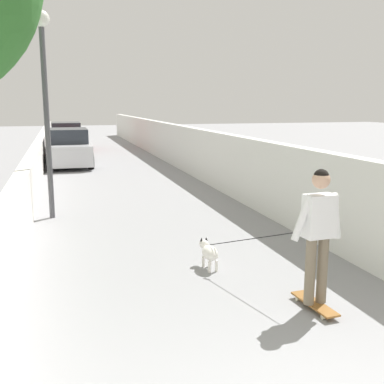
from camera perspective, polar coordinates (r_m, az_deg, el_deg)
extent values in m
plane|color=gray|center=(16.53, -9.10, 1.83)|extent=(80.00, 80.00, 0.00)
cube|color=silver|center=(14.38, -19.02, 2.38)|extent=(48.00, 0.30, 1.17)
cube|color=silver|center=(15.05, 2.11, 4.36)|extent=(48.00, 0.30, 1.71)
cylinder|color=#4C4C51|center=(10.74, -17.48, 7.85)|extent=(0.12, 0.12, 4.18)
sphere|color=silver|center=(10.88, -18.19, 19.70)|extent=(0.36, 0.36, 0.36)
cube|color=brown|center=(6.21, 14.91, -13.19)|extent=(0.81, 0.25, 0.02)
cylinder|color=beige|center=(6.41, 12.91, -12.75)|extent=(0.06, 0.03, 0.06)
cylinder|color=beige|center=(6.48, 13.98, -12.52)|extent=(0.06, 0.03, 0.06)
cylinder|color=beige|center=(5.99, 15.88, -14.64)|extent=(0.06, 0.03, 0.06)
cylinder|color=beige|center=(6.07, 16.99, -14.36)|extent=(0.06, 0.03, 0.06)
cylinder|color=#726651|center=(6.00, 14.40, -9.48)|extent=(0.14, 0.14, 0.86)
cylinder|color=#726651|center=(6.10, 15.82, -9.22)|extent=(0.14, 0.14, 0.86)
cube|color=white|center=(5.85, 15.45, -2.88)|extent=(0.24, 0.39, 0.54)
cylinder|color=white|center=(5.72, 13.48, -3.13)|extent=(0.11, 0.29, 0.58)
cylinder|color=white|center=(5.99, 17.33, -2.83)|extent=(0.10, 0.18, 0.59)
sphere|color=tan|center=(5.76, 15.68, 1.46)|extent=(0.22, 0.22, 0.22)
sphere|color=black|center=(5.76, 15.70, 1.84)|extent=(0.19, 0.19, 0.19)
ellipsoid|color=white|center=(7.28, 2.22, -7.54)|extent=(0.42, 0.25, 0.22)
sphere|color=white|center=(7.49, 1.47, -6.44)|extent=(0.15, 0.15, 0.15)
cone|color=black|center=(7.45, 1.19, -5.88)|extent=(0.05, 0.05, 0.06)
cone|color=black|center=(7.48, 1.76, -5.82)|extent=(0.05, 0.05, 0.06)
cylinder|color=white|center=(7.43, 1.40, -8.60)|extent=(0.04, 0.04, 0.18)
cylinder|color=white|center=(7.47, 2.27, -8.49)|extent=(0.04, 0.04, 0.18)
cylinder|color=white|center=(7.20, 2.15, -9.24)|extent=(0.04, 0.04, 0.18)
cylinder|color=white|center=(7.25, 3.05, -9.12)|extent=(0.04, 0.04, 0.18)
cylinder|color=white|center=(7.03, 3.00, -7.53)|extent=(0.14, 0.04, 0.13)
cylinder|color=black|center=(6.52, 8.13, -5.65)|extent=(1.73, 0.85, 0.66)
cube|color=silver|center=(20.03, -14.93, 4.79)|extent=(4.19, 1.70, 0.80)
cube|color=#262B33|center=(19.97, -15.02, 6.73)|extent=(2.18, 1.50, 0.60)
cylinder|color=black|center=(21.35, -17.09, 4.38)|extent=(0.64, 0.22, 0.64)
cylinder|color=black|center=(21.37, -12.85, 4.60)|extent=(0.64, 0.22, 0.64)
cylinder|color=black|center=(18.77, -17.22, 3.54)|extent=(0.64, 0.22, 0.64)
cylinder|color=black|center=(18.79, -12.39, 3.78)|extent=(0.64, 0.22, 0.64)
cube|color=#B71414|center=(26.64, -15.24, 6.21)|extent=(4.29, 1.70, 0.80)
cube|color=#262B33|center=(26.60, -15.31, 7.67)|extent=(2.23, 1.50, 0.60)
cylinder|color=black|center=(27.99, -16.88, 5.84)|extent=(0.64, 0.22, 0.64)
cylinder|color=black|center=(28.01, -13.63, 6.00)|extent=(0.64, 0.22, 0.64)
cylinder|color=black|center=(25.34, -16.95, 5.35)|extent=(0.64, 0.22, 0.64)
cylinder|color=black|center=(25.36, -13.37, 5.53)|extent=(0.64, 0.22, 0.64)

